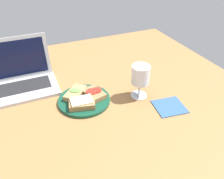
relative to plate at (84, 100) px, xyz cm
name	(u,v)px	position (x,y,z in cm)	size (l,w,h in cm)	color
wooden_table	(107,101)	(10.11, -1.83, -2.21)	(140.00, 140.00, 3.00)	#9E6B3D
plate	(84,100)	(0.00, 0.00, 0.00)	(23.26, 23.26, 1.41)	#144733
sandwich_with_cheese	(82,103)	(-2.21, -4.36, 2.26)	(12.19, 9.70, 3.27)	#937047
sandwich_with_tomato	(94,94)	(4.87, 0.29, 2.05)	(9.60, 11.82, 2.99)	#937047
sandwich_with_cucumber	(76,93)	(-2.68, 4.11, 1.98)	(12.61, 12.76, 2.80)	#A88456
wine_glass	(140,76)	(24.69, -5.75, 9.83)	(8.16, 8.16, 15.61)	white
laptop	(17,79)	(-26.15, 23.48, 4.23)	(35.58, 23.97, 22.45)	#ADAFB5
napkin	(169,107)	(33.01, -18.33, -0.51)	(12.77, 11.86, 0.40)	#33598C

